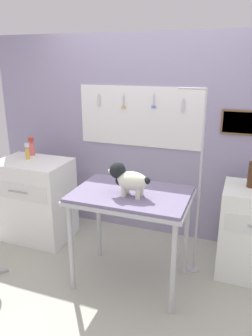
{
  "coord_description": "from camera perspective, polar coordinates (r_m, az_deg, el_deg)",
  "views": [
    {
      "loc": [
        0.99,
        -2.25,
        2.01
      ],
      "look_at": [
        0.06,
        0.28,
        1.12
      ],
      "focal_mm": 34.88,
      "sensor_mm": 36.0,
      "label": 1
    }
  ],
  "objects": [
    {
      "name": "ground",
      "position": [
        3.19,
        -2.92,
        -21.27
      ],
      "size": [
        4.4,
        4.0,
        0.04
      ],
      "primitive_type": "cube",
      "color": "#AFAF9E"
    },
    {
      "name": "rear_wall_panel",
      "position": [
        3.76,
        4.46,
        5.17
      ],
      "size": [
        4.0,
        0.09,
        2.3
      ],
      "color": "#968EAC",
      "rests_on": "ground"
    },
    {
      "name": "grooming_table",
      "position": [
        2.89,
        0.87,
        -5.93
      ],
      "size": [
        1.04,
        0.7,
        0.91
      ],
      "color": "#B7B7BC",
      "rests_on": "ground"
    },
    {
      "name": "grooming_arm",
      "position": [
        3.11,
        12.49,
        -4.21
      ],
      "size": [
        0.3,
        0.11,
        1.79
      ],
      "color": "#B7B7BC",
      "rests_on": "ground"
    },
    {
      "name": "dog",
      "position": [
        2.75,
        0.31,
        -1.89
      ],
      "size": [
        0.39,
        0.19,
        0.28
      ],
      "color": "silver",
      "rests_on": "grooming_table"
    },
    {
      "name": "counter_left",
      "position": [
        3.95,
        -15.51,
        -5.31
      ],
      "size": [
        0.8,
        0.58,
        0.94
      ],
      "color": "white",
      "rests_on": "ground"
    },
    {
      "name": "spray_bottle_short",
      "position": [
        4.01,
        -16.17,
        3.44
      ],
      "size": [
        0.06,
        0.06,
        0.21
      ],
      "color": "#DF6161",
      "rests_on": "counter_left"
    },
    {
      "name": "conditioner_bottle",
      "position": [
        3.86,
        -16.85,
        2.6
      ],
      "size": [
        0.05,
        0.05,
        0.19
      ],
      "color": "gold",
      "rests_on": "counter_left"
    }
  ]
}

